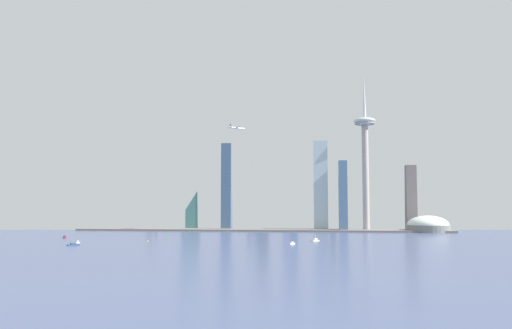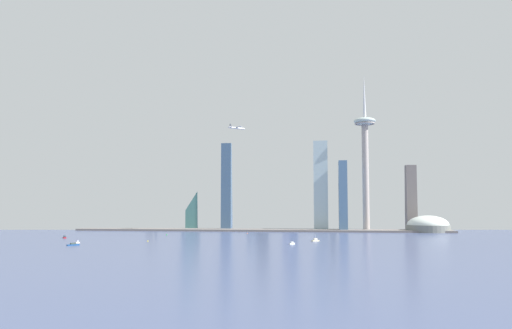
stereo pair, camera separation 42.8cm
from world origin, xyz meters
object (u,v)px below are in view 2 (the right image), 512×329
skyscraper_10 (343,196)px  channel_buoy_2 (247,233)px  channel_buoy_1 (167,234)px  stadium_dome (428,226)px  skyscraper_4 (286,205)px  skyscraper_9 (292,188)px  skyscraper_3 (333,203)px  airplane (237,128)px  skyscraper_0 (263,200)px  boat_0 (292,243)px  boat_4 (65,237)px  skyscraper_5 (411,198)px  skyscraper_8 (227,187)px  skyscraper_7 (321,186)px  boat_2 (77,242)px  observation_tower (365,147)px  skyscraper_11 (152,219)px  boat_3 (315,240)px  boat_1 (73,244)px  channel_buoy_0 (148,241)px  skyscraper_2 (187,190)px  skyscraper_6 (252,211)px  skyscraper_1 (193,207)px

skyscraper_10 → channel_buoy_2: size_ratio=73.07×
channel_buoy_1 → stadium_dome: bearing=19.4°
skyscraper_4 → skyscraper_9: 51.30m
skyscraper_3 → airplane: airplane is taller
skyscraper_0 → boat_0: bearing=-78.8°
boat_4 → skyscraper_5: bearing=-95.5°
skyscraper_5 → skyscraper_8: size_ratio=0.74×
skyscraper_7 → boat_0: skyscraper_7 is taller
skyscraper_0 → boat_0: 437.37m
boat_2 → airplane: airplane is taller
skyscraper_9 → airplane: size_ratio=6.56×
boat_4 → observation_tower: bearing=-95.0°
skyscraper_0 → boat_2: skyscraper_0 is taller
skyscraper_7 → skyscraper_5: bearing=12.8°
skyscraper_11 → boat_3: bearing=-44.3°
skyscraper_3 → boat_1: bearing=-126.1°
skyscraper_9 → skyscraper_3: bearing=-13.4°
skyscraper_3 → skyscraper_11: 377.61m
boat_4 → channel_buoy_2: bearing=-94.2°
airplane → skyscraper_8: bearing=74.1°
boat_2 → channel_buoy_0: (80.96, 37.55, -0.27)m
skyscraper_10 → skyscraper_11: 402.63m
skyscraper_2 → boat_2: 411.86m
skyscraper_0 → skyscraper_7: size_ratio=0.70×
boat_0 → boat_4: (-341.73, 76.51, -0.01)m
skyscraper_4 → boat_0: size_ratio=13.44×
skyscraper_10 → skyscraper_11: skyscraper_10 is taller
skyscraper_11 → skyscraper_5: bearing=-1.2°
observation_tower → stadium_dome: observation_tower is taller
skyscraper_6 → channel_buoy_1: size_ratio=24.68×
boat_0 → airplane: 365.00m
skyscraper_2 → boat_3: skyscraper_2 is taller
channel_buoy_0 → skyscraper_6: bearing=75.4°
skyscraper_2 → boat_2: skyscraper_2 is taller
skyscraper_11 → channel_buoy_2: skyscraper_11 is taller
skyscraper_8 → boat_4: (-195.17, -266.51, -83.89)m
skyscraper_1 → skyscraper_4: (185.25, 25.22, 5.03)m
skyscraper_6 → skyscraper_3: bearing=5.1°
stadium_dome → skyscraper_0: (-314.66, 106.33, 49.17)m
airplane → boat_1: bearing=-156.8°
skyscraper_3 → channel_buoy_0: skyscraper_3 is taller
boat_3 → skyscraper_8: bearing=81.7°
channel_buoy_2 → skyscraper_2: bearing=132.6°
skyscraper_6 → skyscraper_8: 75.97m
channel_buoy_0 → skyscraper_4: bearing=65.3°
skyscraper_2 → observation_tower: bearing=-7.9°
skyscraper_11 → skyscraper_4: bearing=-2.9°
skyscraper_9 → boat_1: skyscraper_9 is taller
boat_3 → skyscraper_7: bearing=48.4°
skyscraper_10 → channel_buoy_2: (-166.95, -100.08, -65.15)m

